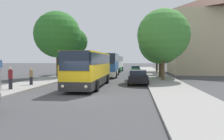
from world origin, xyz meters
TOP-DOWN VIEW (x-y plane):
  - ground_plane at (0.00, 0.00)m, footprint 300.00×300.00m
  - sidewalk_right at (7.00, 0.00)m, footprint 4.00×120.00m
  - building_right_background at (17.64, 27.07)m, footprint 14.64×10.95m
  - bus_front at (-0.51, 5.65)m, footprint 2.82×10.59m
  - bus_middle at (-0.27, 18.79)m, footprint 2.96×10.32m
  - bus_rear at (-0.67, 32.12)m, footprint 3.06×10.52m
  - parked_car_right_near at (4.08, 8.38)m, footprint 2.15×4.67m
  - parked_car_right_far at (3.77, 27.46)m, footprint 1.94×4.46m
  - bus_stop_sign at (-7.18, 1.94)m, footprint 0.08×0.45m
  - pedestrian_waiting_near at (-6.47, 2.17)m, footprint 0.36×0.36m
  - pedestrian_waiting_far at (-6.31, 5.43)m, footprint 0.36×0.36m
  - tree_left_near at (-7.12, 23.39)m, footprint 4.69×4.69m
  - tree_left_far at (-7.45, 15.78)m, footprint 6.67×6.67m
  - tree_right_near at (7.11, 12.00)m, footprint 6.26×6.26m
  - tree_right_mid at (7.21, 16.05)m, footprint 6.08×6.08m
  - tree_right_far at (8.19, 31.92)m, footprint 6.29×6.29m

SIDE VIEW (x-z plane):
  - ground_plane at x=0.00m, z-range 0.00..0.00m
  - sidewalk_right at x=7.00m, z-range 0.00..0.15m
  - parked_car_right_far at x=3.77m, z-range 0.04..1.46m
  - parked_car_right_near at x=4.08m, z-range 0.04..1.53m
  - pedestrian_waiting_far at x=-6.31m, z-range 0.15..1.78m
  - pedestrian_waiting_near at x=-6.47m, z-range 0.16..2.00m
  - bus_stop_sign at x=-7.18m, z-range 0.45..2.90m
  - bus_front at x=-0.51m, z-range 0.11..3.39m
  - bus_rear at x=-0.67m, z-range 0.11..3.54m
  - bus_middle at x=-0.27m, z-range 0.11..3.60m
  - tree_right_mid at x=7.21m, z-range 1.07..9.00m
  - tree_right_near at x=7.11m, z-range 1.28..9.83m
  - tree_left_near at x=-7.12m, z-range 1.81..9.86m
  - tree_right_far at x=8.19m, z-range 1.44..10.34m
  - tree_left_far at x=-7.45m, z-range 1.52..10.94m
  - building_right_background at x=17.64m, z-range 0.00..14.35m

